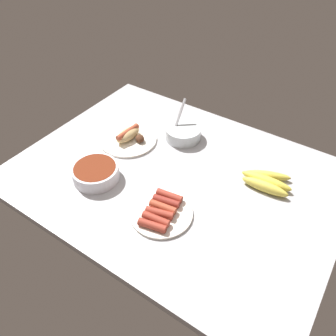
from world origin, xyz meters
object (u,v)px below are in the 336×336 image
object	(u,v)px
banana_bunch	(266,181)
bowl_chili	(96,172)
plate_sausages	(161,212)
plate_hotdog_assembled	(129,137)
bowl_coleslaw	(183,132)

from	to	relation	value
banana_bunch	bowl_chili	world-z (taller)	bowl_chili
plate_sausages	plate_hotdog_assembled	world-z (taller)	plate_hotdog_assembled
bowl_coleslaw	plate_hotdog_assembled	world-z (taller)	bowl_coleslaw
banana_bunch	plate_hotdog_assembled	distance (cm)	59.00
banana_bunch	bowl_chili	distance (cm)	62.92
plate_hotdog_assembled	plate_sausages	bearing A→B (deg)	143.60
banana_bunch	plate_hotdog_assembled	size ratio (longest dim) A/B	0.79
banana_bunch	bowl_coleslaw	world-z (taller)	bowl_coleslaw
bowl_chili	plate_sausages	bearing A→B (deg)	178.60
bowl_chili	plate_hotdog_assembled	distance (cm)	25.33
plate_sausages	banana_bunch	bearing A→B (deg)	-125.81
bowl_coleslaw	plate_sausages	distance (cm)	43.57
bowl_chili	banana_bunch	bearing A→B (deg)	-149.19
bowl_chili	plate_hotdog_assembled	world-z (taller)	same
bowl_chili	plate_sausages	size ratio (longest dim) A/B	0.81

